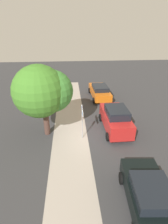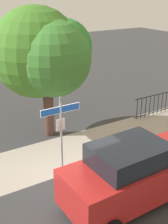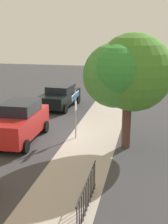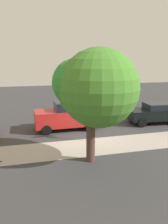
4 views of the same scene
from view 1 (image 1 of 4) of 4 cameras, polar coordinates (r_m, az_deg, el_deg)
name	(u,v)px [view 1 (image 1 of 4)]	position (r m, az deg, el deg)	size (l,w,h in m)	color
ground_plane	(88,137)	(13.89, 1.12, -7.87)	(60.00, 60.00, 0.00)	#38383A
sidewalk_strip	(70,124)	(15.53, -4.40, -3.92)	(24.00, 2.60, 0.00)	#AEA297
street_sign	(82,116)	(12.89, -0.57, -1.35)	(1.44, 0.07, 2.70)	#9EA0A5
shade_tree	(44,90)	(12.92, -12.30, 6.63)	(3.87, 4.14, 5.42)	#4E342C
car_black	(149,196)	(9.46, 19.78, -23.42)	(4.33, 2.33, 1.56)	black
car_red	(115,119)	(14.51, 9.85, -2.09)	(4.41, 2.03, 1.99)	red
car_orange	(100,91)	(20.81, 4.91, 6.54)	(4.73, 2.17, 1.51)	orange
iron_fence	(60,99)	(19.32, -7.59, 4.05)	(3.04, 0.04, 1.07)	black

